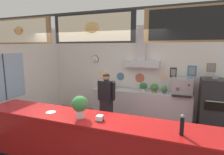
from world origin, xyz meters
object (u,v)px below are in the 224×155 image
(shop_worker, at_px, (106,102))
(potted_sage, at_px, (164,89))
(napkin_holder, at_px, (100,118))
(condiment_plate, at_px, (51,112))
(basil_vase, at_px, (80,105))
(espresso_machine, at_px, (182,86))
(potted_rosemary, at_px, (143,86))
(potted_thyme, at_px, (154,88))
(potted_oregano, at_px, (112,84))
(pizza_oven, at_px, (213,107))
(pepper_grinder, at_px, (182,125))

(shop_worker, height_order, potted_sage, shop_worker)
(potted_sage, distance_m, napkin_holder, 2.81)
(shop_worker, relative_size, condiment_plate, 8.55)
(basil_vase, bearing_deg, espresso_machine, 57.74)
(espresso_machine, bearing_deg, shop_worker, -146.77)
(shop_worker, height_order, potted_rosemary, shop_worker)
(espresso_machine, bearing_deg, potted_thyme, 178.60)
(potted_rosemary, height_order, basil_vase, basil_vase)
(potted_oregano, bearing_deg, potted_rosemary, -1.65)
(potted_oregano, xyz_separation_m, basil_vase, (0.43, -2.69, 0.15))
(potted_thyme, bearing_deg, potted_oregano, 178.60)
(pizza_oven, xyz_separation_m, condiment_plate, (-3.08, -2.41, 0.28))
(pizza_oven, height_order, potted_thyme, pizza_oven)
(shop_worker, distance_m, condiment_plate, 1.56)
(pizza_oven, distance_m, pepper_grinder, 2.63)
(shop_worker, xyz_separation_m, napkin_holder, (0.50, -1.47, 0.19))
(espresso_machine, xyz_separation_m, basil_vase, (-1.67, -2.64, 0.07))
(pepper_grinder, bearing_deg, pizza_oven, 72.88)
(espresso_machine, height_order, condiment_plate, espresso_machine)
(potted_sage, relative_size, basil_vase, 0.51)
(potted_oregano, distance_m, basil_vase, 2.73)
(pizza_oven, bearing_deg, espresso_machine, 164.47)
(potted_oregano, relative_size, potted_rosemary, 1.01)
(pizza_oven, relative_size, espresso_machine, 2.83)
(potted_thyme, bearing_deg, napkin_holder, -101.40)
(espresso_machine, bearing_deg, potted_oregano, 178.60)
(potted_rosemary, distance_m, napkin_holder, 2.67)
(shop_worker, height_order, napkin_holder, shop_worker)
(shop_worker, distance_m, potted_thyme, 1.59)
(shop_worker, xyz_separation_m, potted_thyme, (1.03, 1.19, 0.21))
(pizza_oven, height_order, potted_rosemary, pizza_oven)
(potted_oregano, distance_m, napkin_holder, 2.81)
(potted_oregano, relative_size, napkin_holder, 1.92)
(pizza_oven, bearing_deg, napkin_holder, -130.25)
(potted_sage, distance_m, potted_rosemary, 0.61)
(pizza_oven, bearing_deg, pepper_grinder, -107.12)
(potted_oregano, height_order, condiment_plate, potted_oregano)
(espresso_machine, distance_m, potted_thyme, 0.76)
(pepper_grinder, bearing_deg, potted_rosemary, 111.60)
(espresso_machine, distance_m, potted_sage, 0.49)
(pepper_grinder, xyz_separation_m, condiment_plate, (-2.32, 0.07, -0.14))
(potted_sage, bearing_deg, pepper_grinder, -80.26)
(basil_vase, distance_m, napkin_holder, 0.42)
(shop_worker, height_order, condiment_plate, shop_worker)
(potted_oregano, height_order, potted_rosemary, potted_oregano)
(potted_rosemary, bearing_deg, potted_oregano, 178.35)
(shop_worker, height_order, potted_thyme, shop_worker)
(shop_worker, bearing_deg, potted_rosemary, -106.63)
(shop_worker, bearing_deg, napkin_holder, 122.77)
(shop_worker, distance_m, pepper_grinder, 2.36)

